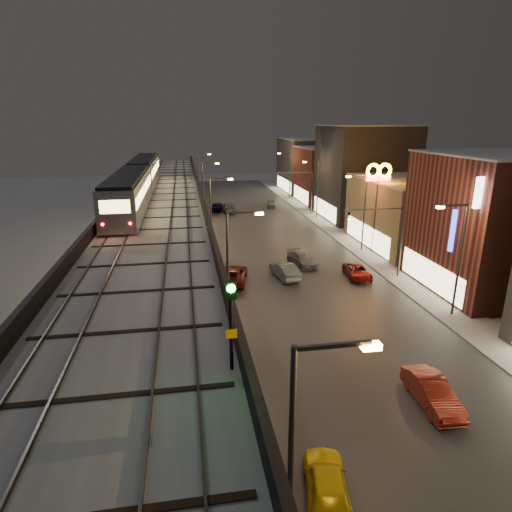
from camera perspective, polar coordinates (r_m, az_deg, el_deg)
ground at (r=21.23m, az=2.69°, el=-26.46°), size 220.00×220.00×0.00m
road_surface at (r=53.14m, az=2.70°, el=1.49°), size 17.00×120.00×0.06m
sidewalk_right at (r=56.04m, az=12.76°, el=1.96°), size 4.00×120.00×0.14m
under_viaduct_pavement at (r=52.08m, az=-11.98°, el=0.77°), size 11.00×120.00×0.06m
elevated_viaduct at (r=47.68m, az=-12.53°, el=6.13°), size 9.00×100.00×6.30m
viaduct_trackbed at (r=47.67m, az=-12.60°, el=7.06°), size 8.40×100.00×0.32m
viaduct_parapet_streetside at (r=47.58m, az=-7.34°, el=7.89°), size 0.30×100.00×1.10m
viaduct_parapet_far at (r=48.05m, az=-17.84°, el=7.29°), size 0.30×100.00×1.10m
building_b at (r=43.67m, az=29.69°, el=3.80°), size 12.20×12.20×12.16m
building_c at (r=55.33m, az=20.47°, el=5.36°), size 12.20×15.20×8.16m
building_d at (r=69.02m, az=14.19°, el=10.68°), size 12.20×13.20×14.16m
building_e at (r=82.19m, az=10.20°, el=10.56°), size 12.20×12.20×10.16m
building_f at (r=95.36m, az=7.39°, el=11.93°), size 12.20×16.20×11.16m
streetlight_left_0 at (r=14.04m, az=5.86°, el=-25.23°), size 2.57×0.28×9.00m
streetlight_left_1 at (r=29.61m, az=-3.25°, el=-1.19°), size 2.57×0.28×9.00m
streetlight_right_1 at (r=35.68m, az=25.29°, el=0.39°), size 2.56×0.28×9.00m
streetlight_left_2 at (r=46.95m, az=-5.71°, el=5.81°), size 2.57×0.28×9.00m
streetlight_right_2 at (r=51.00m, az=14.01°, el=6.31°), size 2.56×0.28×9.00m
streetlight_left_3 at (r=64.66m, az=-6.86°, el=9.00°), size 2.57×0.28×9.00m
streetlight_right_3 at (r=67.65m, az=8.00°, el=9.34°), size 2.56×0.28×9.00m
streetlight_left_4 at (r=82.49m, az=-7.52°, el=10.82°), size 2.57×0.28×9.00m
streetlight_right_4 at (r=84.85m, az=4.35°, el=11.11°), size 2.56×0.28×9.00m
traffic_light_rig_a at (r=42.84m, az=17.51°, el=2.91°), size 6.10×0.34×7.00m
traffic_light_rig_b at (r=70.34m, az=6.55°, el=9.10°), size 6.10×0.34×7.00m
subway_train at (r=50.59m, az=-15.45°, el=9.72°), size 2.94×35.72×3.52m
rail_signal at (r=14.03m, az=-3.37°, el=-6.98°), size 0.38×0.44×3.25m
car_taxi at (r=19.74m, az=9.42°, el=-27.98°), size 2.57×4.56×1.47m
car_near_white at (r=41.79m, az=3.82°, el=-2.02°), size 2.34×4.80×1.51m
car_mid_silver at (r=40.68m, az=-3.15°, el=-2.55°), size 3.65×5.92×1.53m
car_mid_dark at (r=72.58m, az=-3.65°, el=6.44°), size 2.22×5.27×1.52m
car_far_white at (r=73.64m, az=-5.21°, el=6.57°), size 2.77×4.78×1.53m
car_onc_silver at (r=25.97m, az=22.43°, el=-16.56°), size 1.80×4.61×1.50m
car_onc_dark at (r=42.89m, az=13.38°, el=-2.14°), size 2.53×4.69×1.25m
car_onc_white at (r=45.67m, az=6.19°, el=-0.48°), size 2.95×4.93×1.34m
car_onc_red at (r=77.06m, az=2.04°, el=7.05°), size 2.30×4.13×1.33m
sign_mcdonalds at (r=50.30m, az=15.99°, el=9.68°), size 3.05×0.46×10.29m
sign_citgo at (r=36.23m, az=28.02°, el=5.35°), size 2.30×0.39×10.91m
sign_carwash at (r=38.80m, az=25.23°, el=2.24°), size 1.54×0.35×7.98m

